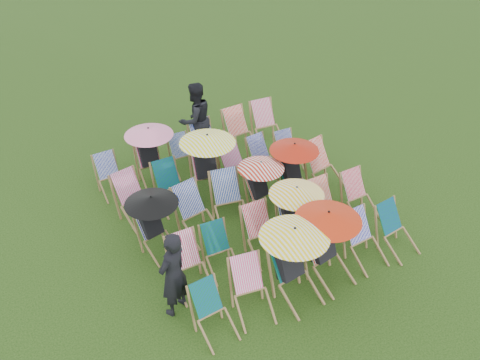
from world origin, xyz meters
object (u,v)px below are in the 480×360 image
deckchair_0 (214,313)px  person_rear (195,119)px  deckchair_29 (268,124)px  person_left (173,274)px  deckchair_5 (398,230)px

deckchair_0 → person_rear: person_rear is taller
deckchair_29 → person_left: bearing=-132.5°
deckchair_5 → person_rear: (-1.68, 5.18, 0.48)m
deckchair_5 → person_rear: 5.46m
deckchair_0 → person_rear: size_ratio=0.46×
person_left → deckchair_0: bearing=87.6°
deckchair_0 → deckchair_29: bearing=45.8°
person_left → deckchair_29: bearing=-164.6°
person_rear → person_left: bearing=49.5°
deckchair_0 → person_rear: 5.66m
deckchair_29 → person_rear: (-1.79, 0.48, 0.43)m
deckchair_5 → person_left: bearing=164.4°
deckchair_0 → deckchair_5: deckchair_5 is taller
deckchair_5 → deckchair_29: size_ratio=0.90×
deckchair_5 → person_left: (-4.34, 0.81, 0.38)m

